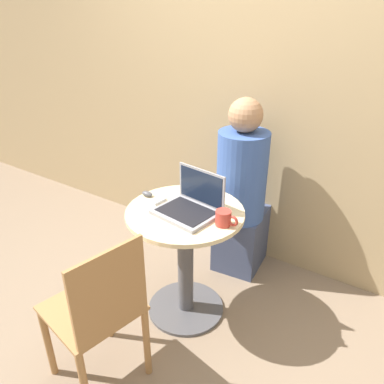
{
  "coord_description": "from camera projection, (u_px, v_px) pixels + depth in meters",
  "views": [
    {
      "loc": [
        1.04,
        -1.51,
        1.76
      ],
      "look_at": [
        0.01,
        0.05,
        0.83
      ],
      "focal_mm": 35.0,
      "sensor_mm": 36.0,
      "label": 1
    }
  ],
  "objects": [
    {
      "name": "round_table",
      "position": [
        185.0,
        249.0,
        2.22
      ],
      "size": [
        0.67,
        0.67,
        0.73
      ],
      "color": "#4C4C51",
      "rests_on": "ground_plane"
    },
    {
      "name": "computer_mouse",
      "position": [
        147.0,
        194.0,
        2.25
      ],
      "size": [
        0.07,
        0.04,
        0.03
      ],
      "color": "#4C4C51",
      "rests_on": "round_table"
    },
    {
      "name": "chair_empty",
      "position": [
        99.0,
        314.0,
        1.76
      ],
      "size": [
        0.47,
        0.47,
        0.88
      ],
      "color": "#9E7042",
      "rests_on": "ground_plane"
    },
    {
      "name": "coffee_cup",
      "position": [
        224.0,
        218.0,
        1.94
      ],
      "size": [
        0.13,
        0.08,
        0.08
      ],
      "color": "#B2382D",
      "rests_on": "round_table"
    },
    {
      "name": "ground_plane",
      "position": [
        186.0,
        308.0,
        2.43
      ],
      "size": [
        12.0,
        12.0,
        0.0
      ],
      "primitive_type": "plane",
      "color": "#7F6B56"
    },
    {
      "name": "back_wall",
      "position": [
        256.0,
        83.0,
        2.48
      ],
      "size": [
        7.0,
        0.05,
        2.6
      ],
      "color": "tan",
      "rests_on": "ground_plane"
    },
    {
      "name": "cell_phone",
      "position": [
        158.0,
        200.0,
        2.2
      ],
      "size": [
        0.07,
        0.1,
        0.02
      ],
      "color": "silver",
      "rests_on": "round_table"
    },
    {
      "name": "person_seated",
      "position": [
        243.0,
        201.0,
        2.61
      ],
      "size": [
        0.36,
        0.53,
        1.27
      ],
      "color": "#3D4766",
      "rests_on": "ground_plane"
    },
    {
      "name": "laptop",
      "position": [
        191.0,
        205.0,
        2.07
      ],
      "size": [
        0.36,
        0.31,
        0.23
      ],
      "color": "gray",
      "rests_on": "round_table"
    }
  ]
}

